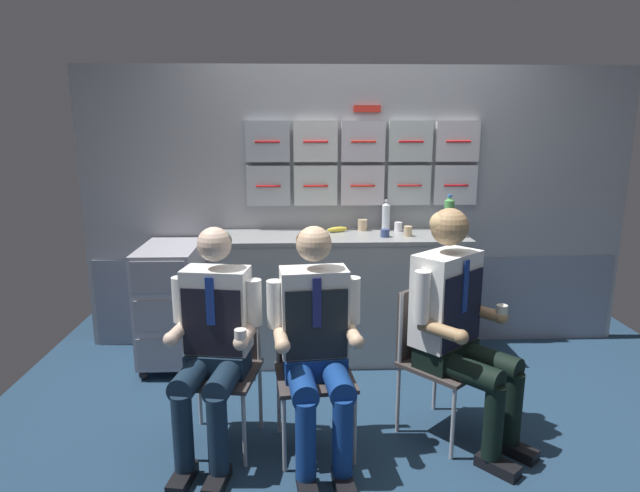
% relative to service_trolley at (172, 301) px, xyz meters
% --- Properties ---
extents(ground, '(4.80, 4.80, 0.04)m').
position_rel_service_trolley_xyz_m(ground, '(1.38, -1.01, -0.49)').
color(ground, navy).
extents(galley_bulkhead, '(4.20, 0.14, 2.15)m').
position_rel_service_trolley_xyz_m(galley_bulkhead, '(1.38, 0.37, 0.60)').
color(galley_bulkhead, '#989BA2').
rests_on(galley_bulkhead, ground).
extents(galley_counter, '(1.81, 0.53, 0.94)m').
position_rel_service_trolley_xyz_m(galley_counter, '(1.24, 0.08, -0.00)').
color(galley_counter, '#9A9E9E').
rests_on(galley_counter, ground).
extents(service_trolley, '(0.40, 0.65, 0.88)m').
position_rel_service_trolley_xyz_m(service_trolley, '(0.00, 0.00, 0.00)').
color(service_trolley, black).
rests_on(service_trolley, ground).
extents(folding_chair_left, '(0.46, 0.46, 0.83)m').
position_rel_service_trolley_xyz_m(folding_chair_left, '(0.51, -0.97, 0.03)').
color(folding_chair_left, '#A8AAAF').
rests_on(folding_chair_left, ground).
extents(crew_member_left, '(0.48, 0.62, 1.21)m').
position_rel_service_trolley_xyz_m(crew_member_left, '(0.48, -1.13, 0.19)').
color(crew_member_left, black).
rests_on(crew_member_left, ground).
extents(folding_chair_center, '(0.44, 0.44, 0.83)m').
position_rel_service_trolley_xyz_m(folding_chair_center, '(0.99, -1.03, 0.03)').
color(folding_chair_center, '#A8AAAF').
rests_on(folding_chair_center, ground).
extents(crew_member_center, '(0.48, 0.62, 1.23)m').
position_rel_service_trolley_xyz_m(crew_member_center, '(1.01, -1.19, 0.20)').
color(crew_member_center, black).
rests_on(crew_member_center, ground).
extents(folding_chair_near_trolley, '(0.56, 0.56, 0.83)m').
position_rel_service_trolley_xyz_m(folding_chair_near_trolley, '(1.67, -0.93, 0.03)').
color(folding_chair_near_trolley, '#A8AAAF').
rests_on(folding_chair_near_trolley, ground).
extents(crew_member_near_trolley, '(0.67, 0.70, 1.29)m').
position_rel_service_trolley_xyz_m(crew_member_near_trolley, '(1.77, -1.04, 0.24)').
color(crew_member_near_trolley, black).
rests_on(crew_member_near_trolley, ground).
extents(water_bottle_blue_cap, '(0.06, 0.06, 0.23)m').
position_rel_service_trolley_xyz_m(water_bottle_blue_cap, '(1.58, 0.25, 0.57)').
color(water_bottle_blue_cap, silver).
rests_on(water_bottle_blue_cap, galley_counter).
extents(water_bottle_tall, '(0.07, 0.07, 0.30)m').
position_rel_service_trolley_xyz_m(water_bottle_tall, '(1.99, -0.01, 0.61)').
color(water_bottle_tall, '#4FA050').
rests_on(water_bottle_tall, galley_counter).
extents(paper_cup_tan, '(0.06, 0.06, 0.07)m').
position_rel_service_trolley_xyz_m(paper_cup_tan, '(1.67, 0.21, 0.50)').
color(paper_cup_tan, white).
rests_on(paper_cup_tan, galley_counter).
extents(coffee_cup_spare, '(0.06, 0.06, 0.06)m').
position_rel_service_trolley_xyz_m(coffee_cup_spare, '(1.54, 0.00, 0.50)').
color(coffee_cup_spare, navy).
rests_on(coffee_cup_spare, galley_counter).
extents(coffee_cup_white, '(0.06, 0.06, 0.07)m').
position_rel_service_trolley_xyz_m(coffee_cup_white, '(1.71, 0.02, 0.50)').
color(coffee_cup_white, tan).
rests_on(coffee_cup_white, galley_counter).
extents(espresso_cup_small, '(0.07, 0.07, 0.08)m').
position_rel_service_trolley_xyz_m(espresso_cup_small, '(1.40, 0.25, 0.51)').
color(espresso_cup_small, '#CCAD86').
rests_on(espresso_cup_small, galley_counter).
extents(snack_banana, '(0.17, 0.10, 0.04)m').
position_rel_service_trolley_xyz_m(snack_banana, '(1.21, 0.19, 0.49)').
color(snack_banana, yellow).
rests_on(snack_banana, galley_counter).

